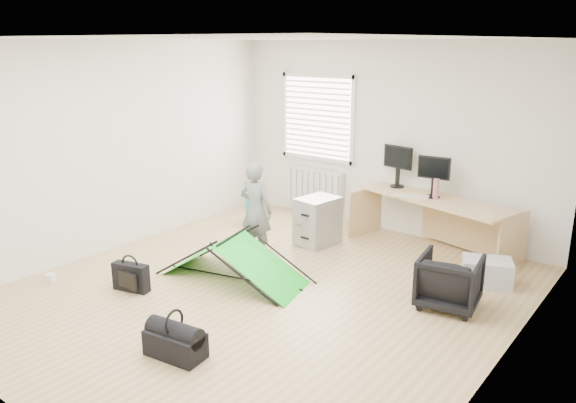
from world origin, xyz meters
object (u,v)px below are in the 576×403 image
Objects in this scene: monitor_right at (434,182)px; person at (256,210)px; monitor_left at (398,172)px; desk at (433,224)px; storage_crate at (487,272)px; filing_cabinet at (318,221)px; office_chair at (449,281)px; thermos at (436,189)px; laptop_bag at (131,277)px; kite at (234,257)px; duffel_bag at (175,344)px.

person is at bearing -140.75° from monitor_right.
desk is at bearing -8.89° from monitor_left.
person is 2.84m from storage_crate.
monitor_right is 2.34m from person.
filing_cabinet is 1.05× the size of office_chair.
office_chair is at bearing -60.88° from thermos.
person reaches higher than desk.
monitor_right reaches higher than thermos.
storage_crate is (0.96, -0.69, -0.20)m from desk.
monitor_left is at bearing -125.19° from person.
monitor_left is (0.67, 0.98, 0.60)m from filing_cabinet.
thermos is 0.44× the size of office_chair.
desk is at bearing 41.67° from laptop_bag.
laptop_bag is at bearing -140.29° from kite.
filing_cabinet is 1.57m from kite.
thermos reaches higher than desk.
person is (-1.64, -1.64, -0.28)m from monitor_right.
laptop_bag is at bearing -103.10° from monitor_left.
office_chair reaches higher than duffel_bag.
thermos is 1.34m from storage_crate.
office_chair is 1.47× the size of laptop_bag.
office_chair is 1.16× the size of duffel_bag.
desk is at bearing 72.63° from duffel_bag.
filing_cabinet reaches higher than office_chair.
laptop_bag is (-3.08, -2.56, 0.01)m from storage_crate.
desk is 1.53m from filing_cabinet.
monitor_left is at bearing 150.58° from storage_crate.
filing_cabinet is 0.38× the size of kite.
kite is at bearing 103.32° from person.
desk is at bearing 117.08° from thermos.
filing_cabinet is 2.62m from laptop_bag.
desk is 0.56m from monitor_right.
duffel_bag is at bearing -100.60° from thermos.
duffel_bag is at bearing -38.81° from laptop_bag.
laptop_bag reaches higher than duffel_bag.
person reaches higher than office_chair.
monitor_right is 1.84m from office_chair.
storage_crate is at bearing 24.54° from laptop_bag.
monitor_right is at bearing 42.25° from laptop_bag.
monitor_left is 2.14m from person.
duffel_bag is at bearing -117.52° from storage_crate.
monitor_left is at bearing 155.19° from monitor_right.
monitor_right is 0.99× the size of laptop_bag.
person is at bearing 96.21° from kite.
kite reaches higher than duffel_bag.
thermos is at bearing 36.48° from filing_cabinet.
monitor_right is 4.02m from duffel_bag.
thermos is (0.68, -0.26, -0.08)m from monitor_left.
filing_cabinet reaches higher than laptop_bag.
kite is at bearing 107.98° from duffel_bag.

